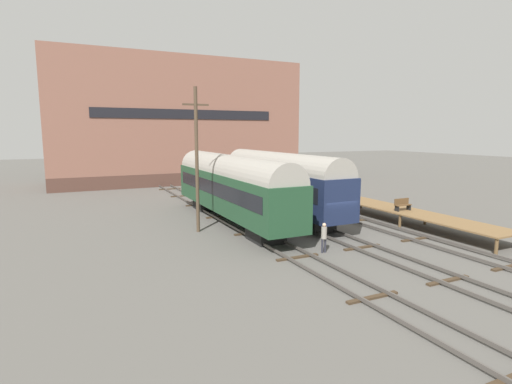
{
  "coord_description": "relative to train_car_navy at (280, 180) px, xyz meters",
  "views": [
    {
      "loc": [
        -15.67,
        -21.19,
        6.84
      ],
      "look_at": [
        -2.25,
        7.1,
        2.2
      ],
      "focal_mm": 28.0,
      "sensor_mm": 36.0,
      "label": 1
    }
  ],
  "objects": [
    {
      "name": "train_car_green",
      "position": [
        -4.51,
        -0.43,
        -0.04
      ],
      "size": [
        2.9,
        18.31,
        5.21
      ],
      "color": "black",
      "rests_on": "ground"
    },
    {
      "name": "ground_plane",
      "position": [
        0.0,
        -7.31,
        -3.03
      ],
      "size": [
        200.0,
        200.0,
        0.0
      ],
      "primitive_type": "plane",
      "color": "#56544F"
    },
    {
      "name": "person_worker",
      "position": [
        -2.62,
        -10.08,
        -1.97
      ],
      "size": [
        0.32,
        0.32,
        1.75
      ],
      "color": "#282833",
      "rests_on": "ground"
    },
    {
      "name": "warehouse_building",
      "position": [
        -1.3,
        28.16,
        5.36
      ],
      "size": [
        33.44,
        11.68,
        16.77
      ],
      "color": "#4F342A",
      "rests_on": "ground"
    },
    {
      "name": "station_platform",
      "position": [
        7.25,
        -7.34,
        -2.06
      ],
      "size": [
        2.84,
        14.84,
        1.04
      ],
      "color": "brown",
      "rests_on": "ground"
    },
    {
      "name": "utility_pole",
      "position": [
        -7.66,
        -2.18,
        2.09
      ],
      "size": [
        1.8,
        0.24,
        9.91
      ],
      "color": "#473828",
      "rests_on": "ground"
    },
    {
      "name": "bench",
      "position": [
        7.01,
        -6.49,
        -1.5
      ],
      "size": [
        1.4,
        0.4,
        0.91
      ],
      "color": "brown",
      "rests_on": "station_platform"
    },
    {
      "name": "track_left",
      "position": [
        -4.51,
        -7.31,
        -2.88
      ],
      "size": [
        2.6,
        60.0,
        0.26
      ],
      "color": "#4C4742",
      "rests_on": "ground"
    },
    {
      "name": "track_middle",
      "position": [
        0.0,
        -7.31,
        -2.88
      ],
      "size": [
        2.6,
        60.0,
        0.26
      ],
      "color": "#4C4742",
      "rests_on": "ground"
    },
    {
      "name": "train_car_navy",
      "position": [
        0.0,
        0.0,
        0.0
      ],
      "size": [
        2.88,
        16.62,
        5.29
      ],
      "color": "black",
      "rests_on": "ground"
    },
    {
      "name": "track_right",
      "position": [
        4.51,
        -7.31,
        -2.88
      ],
      "size": [
        2.6,
        60.0,
        0.26
      ],
      "color": "#4C4742",
      "rests_on": "ground"
    }
  ]
}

